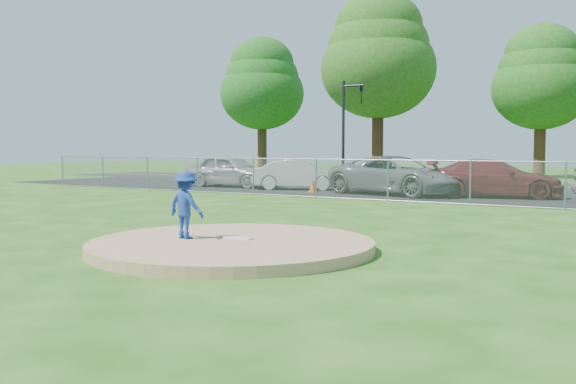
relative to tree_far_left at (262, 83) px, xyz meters
name	(u,v)px	position (x,y,z in m)	size (l,w,h in m)	color
ground	(421,208)	(22.00, -23.00, -7.06)	(120.00, 120.00, 0.00)	#204F11
pitchers_mound	(232,246)	(22.00, -33.00, -6.96)	(5.40, 5.40, 0.20)	#A7815B
pitching_rubber	(238,238)	(22.00, -32.80, -6.84)	(0.60, 0.15, 0.04)	white
chain_link_fence	(441,182)	(22.00, -21.00, -6.31)	(40.00, 0.06, 1.50)	gray
parking_lot	(478,195)	(22.00, -16.50, -7.05)	(50.00, 8.00, 0.01)	black
street	(520,186)	(22.00, -9.00, -7.06)	(60.00, 7.00, 0.01)	#232325
tree_far_left	(262,83)	(0.00, 0.00, 0.00)	(6.72, 6.72, 10.74)	#372114
tree_left	(378,55)	(11.00, -2.00, 1.18)	(7.84, 7.84, 12.53)	#351F13
tree_center	(542,77)	(21.00, 1.00, -0.59)	(6.16, 6.16, 9.84)	#3D2316
traffic_signal_left	(347,122)	(13.24, -11.00, -3.70)	(1.28, 0.20, 5.60)	black
pitcher	(186,205)	(21.10, -33.27, -6.21)	(0.84, 0.48, 1.30)	navy
traffic_cone	(313,185)	(15.42, -18.56, -6.75)	(0.31, 0.31, 0.61)	#FF5F0D
parked_car_silver	(231,171)	(10.07, -17.38, -6.25)	(1.88, 4.67, 1.59)	#A5A4A9
parked_car_white	(299,175)	(13.97, -17.34, -6.36)	(1.46, 4.17, 1.38)	silver
parked_car_gray	(396,175)	(19.05, -17.93, -6.25)	(2.65, 5.74, 1.60)	slate
parked_car_darkred	(494,178)	(22.83, -17.21, -6.31)	(2.07, 5.09, 1.48)	maroon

